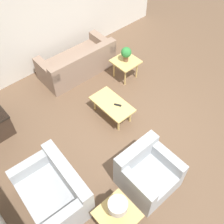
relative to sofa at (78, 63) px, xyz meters
The scene contains 11 objects.
ground_plane 2.27m from the sofa, behind, with size 14.00×14.00×0.00m, color brown.
wall_right 1.36m from the sofa, 16.30° to the left, with size 0.12×7.20×2.70m.
sofa is the anchor object (origin of this frame).
armchair 3.42m from the sofa, 163.91° to the left, with size 0.89×0.91×0.83m.
loveseat 3.43m from the sofa, 136.46° to the left, with size 1.31×0.96×0.83m.
coffee_table 1.70m from the sofa, 168.98° to the left, with size 0.97×0.53×0.38m.
side_table_plant 1.23m from the sofa, 140.41° to the right, with size 0.59×0.59×0.51m.
side_table_lamp 3.98m from the sofa, 151.99° to the left, with size 0.59×0.59×0.51m.
potted_plant 1.30m from the sofa, 140.41° to the right, with size 0.25×0.25×0.38m.
table_lamp 4.01m from the sofa, 151.99° to the left, with size 0.29×0.29×0.43m.
remote_control 1.81m from the sofa, behind, with size 0.16×0.11×0.02m.
Camera 1 is at (-2.25, 2.61, 4.57)m, focal length 42.00 mm.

